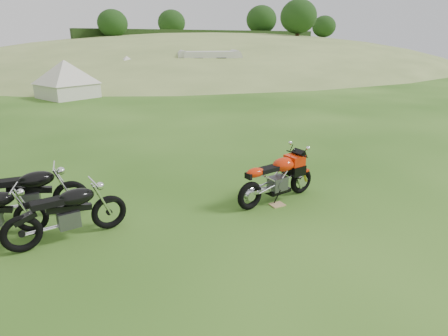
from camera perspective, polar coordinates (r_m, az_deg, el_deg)
ground at (r=7.34m, az=3.63°, el=-7.30°), size 120.00×120.00×0.00m
hillside at (r=53.28m, az=-1.80°, el=15.65°), size 80.00×64.00×8.00m
hedgerow at (r=53.28m, az=-1.80°, el=15.65°), size 36.00×1.20×8.60m
sport_motorcycle at (r=7.85m, az=8.12°, el=-1.03°), size 1.95×0.55×1.16m
plywood_board at (r=7.84m, az=8.12°, el=-5.56°), size 0.31×0.26×0.02m
vintage_moto_a at (r=6.83m, az=-22.88°, el=-6.18°), size 1.97×0.48×1.03m
vintage_moto_b at (r=7.88m, az=-27.82°, el=-3.35°), size 2.13×0.89×1.09m
tent_left at (r=23.75m, az=-22.96°, el=12.61°), size 3.35×3.35×2.31m
tent_mid at (r=29.40m, az=-14.49°, el=14.42°), size 2.66×2.66×2.26m
caravan at (r=30.23m, az=-2.28°, el=15.20°), size 5.53×3.98×2.36m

